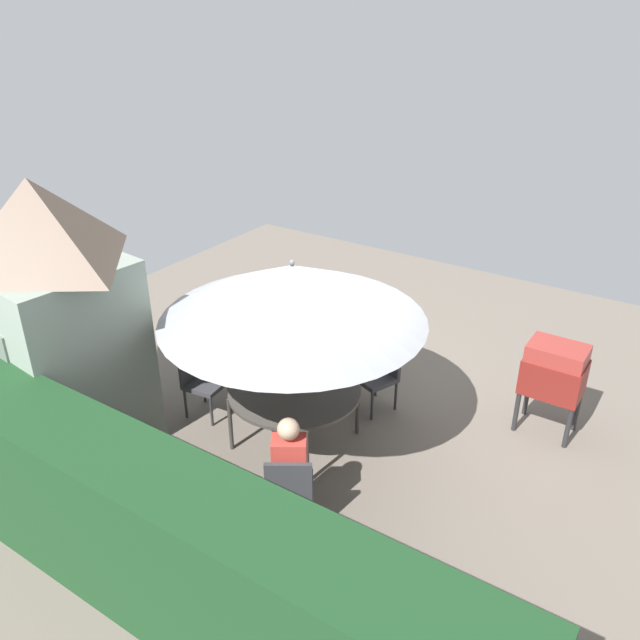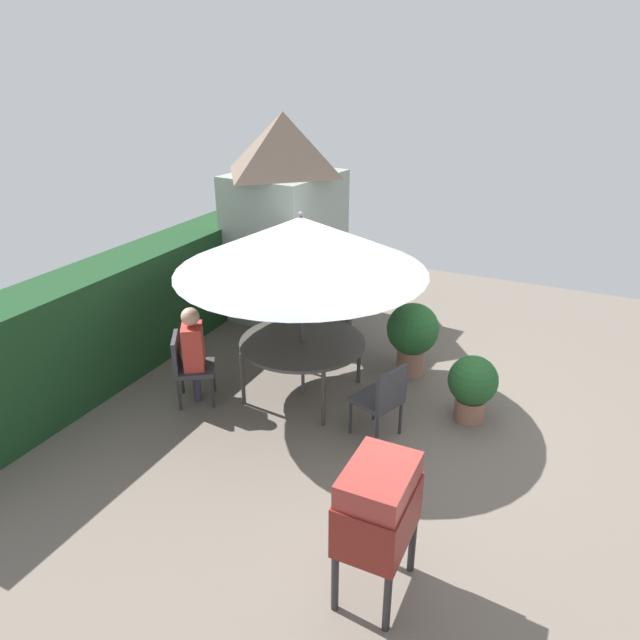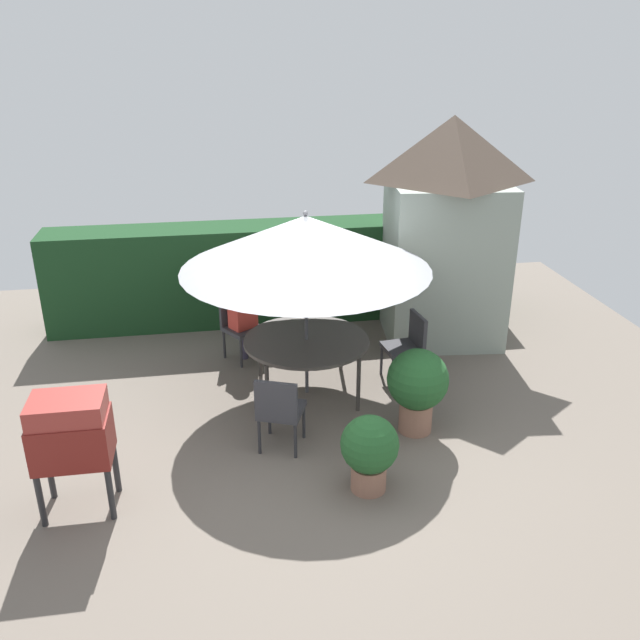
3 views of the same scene
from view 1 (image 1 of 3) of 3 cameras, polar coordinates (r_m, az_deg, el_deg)
The scene contains 12 objects.
ground_plane at distance 8.59m, azimuth 1.88°, elevation -7.58°, with size 11.00×11.00×0.00m, color #6B6056.
hedge_backdrop at distance 6.06m, azimuth -16.54°, elevation -16.90°, with size 7.09×0.80×1.54m.
garden_shed at distance 7.71m, azimuth -22.55°, elevation 0.11°, with size 1.87×1.68×3.23m.
patio_table at distance 7.57m, azimuth -2.27°, elevation -6.44°, with size 1.56×1.56×0.74m.
patio_umbrella at distance 6.95m, azimuth -2.45°, elevation 2.42°, with size 2.98×2.98×2.36m.
bbq_grill at distance 8.17m, azimuth 20.10°, elevation -4.32°, with size 0.70×0.50×1.20m.
chair_near_shed at distance 6.55m, azimuth -2.74°, elevation -14.54°, with size 0.64×0.64×0.90m.
chair_far_side at distance 8.34m, azimuth 5.35°, elevation -4.57°, with size 0.60×0.60×0.90m.
chair_toward_hedge at distance 8.32m, azimuth -10.60°, elevation -5.04°, with size 0.52×0.51×0.90m.
potted_plant_by_shed at distance 9.34m, azimuth 3.47°, elevation -1.27°, with size 0.58×0.58×0.81m.
potted_plant_by_grill at distance 8.94m, azimuth -3.97°, elevation -1.68°, with size 0.70×0.70×1.01m.
person_in_red at distance 6.45m, azimuth -2.76°, elevation -12.29°, with size 0.42×0.39×1.26m.
Camera 1 is at (-3.67, 6.07, 4.84)m, focal length 36.01 mm.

